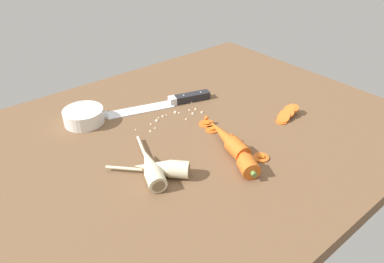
{
  "coord_description": "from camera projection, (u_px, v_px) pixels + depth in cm",
  "views": [
    {
      "loc": [
        -49.12,
        -61.57,
        51.76
      ],
      "look_at": [
        0.0,
        -2.0,
        1.5
      ],
      "focal_mm": 33.2,
      "sensor_mm": 36.0,
      "label": 1
    }
  ],
  "objects": [
    {
      "name": "ground_plane",
      "position": [
        187.0,
        139.0,
        0.95
      ],
      "size": [
        120.0,
        90.0,
        4.0
      ],
      "primitive_type": "cube",
      "color": "brown"
    },
    {
      "name": "chefs_knife",
      "position": [
        154.0,
        105.0,
        1.06
      ],
      "size": [
        34.11,
        13.68,
        4.18
      ],
      "color": "silver",
      "rests_on": "ground_plane"
    },
    {
      "name": "whole_carrot",
      "position": [
        228.0,
        139.0,
        0.88
      ],
      "size": [
        7.93,
        20.02,
        4.2
      ],
      "color": "#D6601E",
      "rests_on": "ground_plane"
    },
    {
      "name": "whole_carrot_second",
      "position": [
        244.0,
        157.0,
        0.82
      ],
      "size": [
        9.33,
        14.99,
        4.2
      ],
      "color": "#D6601E",
      "rests_on": "ground_plane"
    },
    {
      "name": "parsnip_front",
      "position": [
        151.0,
        167.0,
        0.79
      ],
      "size": [
        9.35,
        20.33,
        4.0
      ],
      "color": "beige",
      "rests_on": "ground_plane"
    },
    {
      "name": "parsnip_mid_left",
      "position": [
        161.0,
        168.0,
        0.79
      ],
      "size": [
        14.81,
        15.34,
        4.0
      ],
      "color": "beige",
      "rests_on": "ground_plane"
    },
    {
      "name": "carrot_slice_stack",
      "position": [
        287.0,
        114.0,
        1.0
      ],
      "size": [
        9.3,
        4.44,
        2.99
      ],
      "color": "#D6601E",
      "rests_on": "ground_plane"
    },
    {
      "name": "carrot_slice_stray_near",
      "position": [
        261.0,
        157.0,
        0.85
      ],
      "size": [
        3.79,
        3.79,
        0.7
      ],
      "color": "#D6601E",
      "rests_on": "ground_plane"
    },
    {
      "name": "carrot_slice_stray_mid",
      "position": [
        212.0,
        129.0,
        0.95
      ],
      "size": [
        3.69,
        3.69,
        0.7
      ],
      "color": "#D6601E",
      "rests_on": "ground_plane"
    },
    {
      "name": "carrot_slice_stray_far",
      "position": [
        207.0,
        124.0,
        0.98
      ],
      "size": [
        4.24,
        4.24,
        0.7
      ],
      "color": "#D6601E",
      "rests_on": "ground_plane"
    },
    {
      "name": "prep_bowl",
      "position": [
        84.0,
        116.0,
        0.98
      ],
      "size": [
        11.0,
        11.0,
        4.0
      ],
      "color": "white",
      "rests_on": "ground_plane"
    },
    {
      "name": "mince_crumbs",
      "position": [
        176.0,
        115.0,
        1.02
      ],
      "size": [
        21.81,
        7.23,
        0.88
      ],
      "color": "beige",
      "rests_on": "ground_plane"
    }
  ]
}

